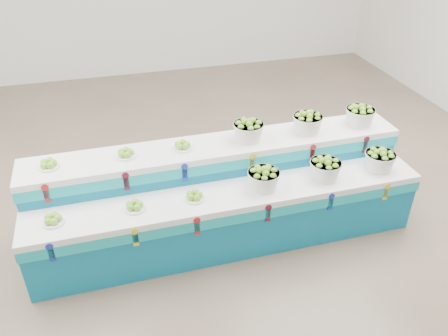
{
  "coord_description": "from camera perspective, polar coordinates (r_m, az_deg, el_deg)",
  "views": [
    {
      "loc": [
        -0.72,
        -4.31,
        3.48
      ],
      "look_at": [
        0.37,
        -0.36,
        0.87
      ],
      "focal_mm": 36.68,
      "sensor_mm": 36.0,
      "label": 1
    }
  ],
  "objects": [
    {
      "name": "plate_lower_right",
      "position": [
        4.63,
        -3.72,
        -3.45
      ],
      "size": [
        0.21,
        0.21,
        0.09
      ],
      "primitive_type": "cylinder",
      "rotation": [
        0.0,
        0.0,
        0.01
      ],
      "color": "white",
      "rests_on": "display_stand"
    },
    {
      "name": "plate_lower_mid",
      "position": [
        4.57,
        -11.1,
        -4.61
      ],
      "size": [
        0.21,
        0.21,
        0.09
      ],
      "primitive_type": "cylinder",
      "rotation": [
        0.0,
        0.0,
        0.01
      ],
      "color": "white",
      "rests_on": "display_stand"
    },
    {
      "name": "plate_upper_mid",
      "position": [
        4.84,
        -12.16,
        1.84
      ],
      "size": [
        0.21,
        0.21,
        0.09
      ],
      "primitive_type": "cylinder",
      "rotation": [
        0.0,
        0.0,
        0.01
      ],
      "color": "white",
      "rests_on": "display_stand"
    },
    {
      "name": "basket_lower_right",
      "position": [
        5.34,
        18.84,
        1.02
      ],
      "size": [
        0.34,
        0.34,
        0.24
      ],
      "primitive_type": null,
      "rotation": [
        0.0,
        0.0,
        0.01
      ],
      "color": "silver",
      "rests_on": "display_stand"
    },
    {
      "name": "basket_lower_mid",
      "position": [
        5.02,
        12.5,
        -0.04
      ],
      "size": [
        0.34,
        0.34,
        0.24
      ],
      "primitive_type": null,
      "rotation": [
        0.0,
        0.0,
        0.01
      ],
      "color": "silver",
      "rests_on": "display_stand"
    },
    {
      "name": "basket_lower_left",
      "position": [
        4.76,
        4.95,
        -1.29
      ],
      "size": [
        0.34,
        0.34,
        0.24
      ],
      "primitive_type": null,
      "rotation": [
        0.0,
        0.0,
        0.01
      ],
      "color": "silver",
      "rests_on": "display_stand"
    },
    {
      "name": "ground",
      "position": [
        5.58,
        -4.67,
        -6.15
      ],
      "size": [
        10.0,
        10.0,
        0.0
      ],
      "primitive_type": "plane",
      "color": "brown",
      "rests_on": "ground"
    },
    {
      "name": "display_stand",
      "position": [
        5.06,
        -0.0,
        -3.44
      ],
      "size": [
        4.22,
        1.12,
        1.02
      ],
      "primitive_type": null,
      "rotation": [
        0.0,
        0.0,
        0.01
      ],
      "color": "#0C729B",
      "rests_on": "ground"
    },
    {
      "name": "plate_upper_left",
      "position": [
        4.88,
        -21.07,
        0.5
      ],
      "size": [
        0.21,
        0.21,
        0.09
      ],
      "primitive_type": "cylinder",
      "rotation": [
        0.0,
        0.0,
        0.01
      ],
      "color": "white",
      "rests_on": "display_stand"
    },
    {
      "name": "basket_upper_left",
      "position": [
        5.02,
        3.06,
        4.74
      ],
      "size": [
        0.34,
        0.34,
        0.24
      ],
      "primitive_type": null,
      "rotation": [
        0.0,
        0.0,
        0.01
      ],
      "color": "silver",
      "rests_on": "display_stand"
    },
    {
      "name": "plate_upper_right",
      "position": [
        4.89,
        -5.2,
        2.85
      ],
      "size": [
        0.21,
        0.21,
        0.09
      ],
      "primitive_type": "cylinder",
      "rotation": [
        0.0,
        0.0,
        0.01
      ],
      "color": "white",
      "rests_on": "display_stand"
    },
    {
      "name": "basket_upper_mid",
      "position": [
        5.27,
        10.36,
        5.65
      ],
      "size": [
        0.34,
        0.34,
        0.24
      ],
      "primitive_type": null,
      "rotation": [
        0.0,
        0.0,
        0.01
      ],
      "color": "silver",
      "rests_on": "display_stand"
    },
    {
      "name": "basket_upper_right",
      "position": [
        5.58,
        16.57,
        6.35
      ],
      "size": [
        0.34,
        0.34,
        0.24
      ],
      "primitive_type": null,
      "rotation": [
        0.0,
        0.0,
        0.01
      ],
      "color": "silver",
      "rests_on": "display_stand"
    },
    {
      "name": "plate_lower_left",
      "position": [
        4.61,
        -20.57,
        -5.97
      ],
      "size": [
        0.21,
        0.21,
        0.09
      ],
      "primitive_type": "cylinder",
      "rotation": [
        0.0,
        0.0,
        0.01
      ],
      "color": "white",
      "rests_on": "display_stand"
    }
  ]
}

